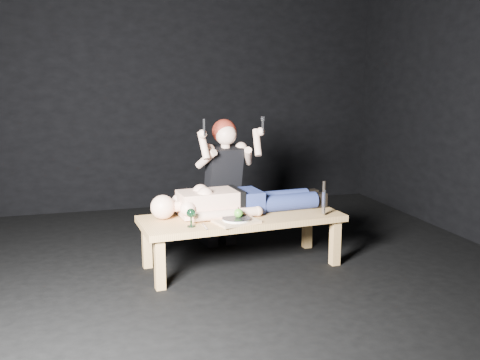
{
  "coord_description": "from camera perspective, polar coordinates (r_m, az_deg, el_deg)",
  "views": [
    {
      "loc": [
        -1.11,
        -4.05,
        1.6
      ],
      "look_at": [
        0.09,
        0.19,
        0.75
      ],
      "focal_mm": 39.58,
      "sensor_mm": 36.0,
      "label": 1
    }
  ],
  "objects": [
    {
      "name": "back_wall",
      "position": [
        6.65,
        -6.28,
        9.99
      ],
      "size": [
        5.0,
        0.0,
        5.0
      ],
      "primitive_type": "plane",
      "rotation": [
        1.57,
        0.0,
        0.0
      ],
      "color": "black",
      "rests_on": "ground"
    },
    {
      "name": "ground",
      "position": [
        4.5,
        -0.44,
        -9.93
      ],
      "size": [
        5.0,
        5.0,
        0.0
      ],
      "primitive_type": "plane",
      "color": "black",
      "rests_on": "ground"
    },
    {
      "name": "serving_tray",
      "position": [
        4.3,
        -0.41,
        -4.48
      ],
      "size": [
        0.39,
        0.33,
        0.02
      ],
      "primitive_type": "cube",
      "rotation": [
        0.0,
        0.0,
        0.26
      ],
      "color": "tan",
      "rests_on": "table"
    },
    {
      "name": "carving_knife",
      "position": [
        4.55,
        9.03,
        -1.95
      ],
      "size": [
        0.04,
        0.05,
        0.3
      ],
      "primitive_type": null,
      "rotation": [
        0.0,
        0.0,
        0.09
      ],
      "color": "#B2B2B7",
      "rests_on": "table"
    },
    {
      "name": "lying_man",
      "position": [
        4.6,
        0.27,
        -1.9
      ],
      "size": [
        1.72,
        0.66,
        0.26
      ],
      "primitive_type": null,
      "rotation": [
        0.0,
        0.0,
        0.09
      ],
      "color": "beige",
      "rests_on": "table"
    },
    {
      "name": "apple",
      "position": [
        4.3,
        -0.17,
        -3.59
      ],
      "size": [
        0.07,
        0.07,
        0.07
      ],
      "primitive_type": "sphere",
      "color": "#489426",
      "rests_on": "plate"
    },
    {
      "name": "table",
      "position": [
        4.57,
        0.17,
        -6.58
      ],
      "size": [
        1.76,
        0.79,
        0.45
      ],
      "primitive_type": "cube",
      "rotation": [
        0.0,
        0.0,
        0.09
      ],
      "color": "tan",
      "rests_on": "ground"
    },
    {
      "name": "plate",
      "position": [
        4.29,
        -0.41,
        -4.23
      ],
      "size": [
        0.28,
        0.28,
        0.02
      ],
      "primitive_type": "cylinder",
      "rotation": [
        0.0,
        0.0,
        0.26
      ],
      "color": "white",
      "rests_on": "serving_tray"
    },
    {
      "name": "fork_flat",
      "position": [
        4.19,
        -3.82,
        -5.02
      ],
      "size": [
        0.02,
        0.18,
        0.01
      ],
      "primitive_type": "cube",
      "rotation": [
        0.0,
        0.0,
        -0.01
      ],
      "color": "#B2B2B7",
      "rests_on": "table"
    },
    {
      "name": "goblet",
      "position": [
        4.18,
        -5.3,
        -4.07
      ],
      "size": [
        0.08,
        0.08,
        0.15
      ],
      "primitive_type": null,
      "rotation": [
        0.0,
        0.0,
        0.09
      ],
      "color": "black",
      "rests_on": "table"
    },
    {
      "name": "spoon_flat",
      "position": [
        4.4,
        0.32,
        -4.21
      ],
      "size": [
        0.17,
        0.1,
        0.01
      ],
      "primitive_type": "cube",
      "rotation": [
        0.0,
        0.0,
        1.05
      ],
      "color": "#B2B2B7",
      "rests_on": "table"
    },
    {
      "name": "kneeling_woman",
      "position": [
        5.01,
        -2.06,
        -0.19
      ],
      "size": [
        0.76,
        0.84,
        1.27
      ],
      "primitive_type": null,
      "rotation": [
        0.0,
        0.0,
        0.12
      ],
      "color": "black",
      "rests_on": "ground"
    },
    {
      "name": "knife_flat",
      "position": [
        4.35,
        1.18,
        -4.37
      ],
      "size": [
        0.03,
        0.18,
        0.01
      ],
      "primitive_type": "cube",
      "rotation": [
        0.0,
        0.0,
        0.08
      ],
      "color": "#B2B2B7",
      "rests_on": "table"
    }
  ]
}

